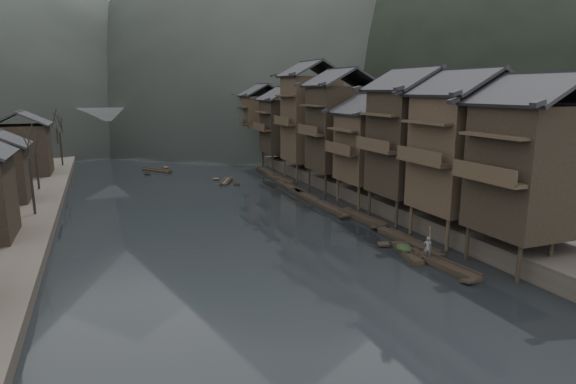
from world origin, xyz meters
name	(u,v)px	position (x,y,z in m)	size (l,w,h in m)	color
water	(262,259)	(0.00, 0.00, 0.00)	(300.00, 300.00, 0.00)	black
right_bank	(379,157)	(35.00, 40.00, 0.90)	(40.00, 200.00, 1.80)	#2D2823
stilt_houses	(348,120)	(17.28, 19.17, 8.95)	(9.00, 67.60, 16.64)	black
bare_trees	(34,148)	(-17.00, 22.07, 6.66)	(3.96, 74.35, 7.91)	black
moored_sampans	(321,201)	(11.98, 15.02, 0.20)	(2.88, 50.08, 0.47)	black
midriver_boats	(183,169)	(1.22, 43.87, 0.20)	(11.41, 30.68, 0.45)	black
stone_bridge	(153,126)	(0.00, 72.00, 5.11)	(40.00, 6.00, 9.00)	#4C4C4F
hero_sampan	(407,252)	(10.73, -3.05, 0.20)	(2.43, 5.32, 0.44)	black
cargo_heap	(405,244)	(10.66, -2.81, 0.79)	(1.16, 1.52, 0.70)	black
boatman	(428,244)	(11.26, -4.82, 1.29)	(0.62, 0.41, 1.70)	#4C4D4F
bamboo_pole	(432,211)	(11.46, -4.82, 3.82)	(0.06, 0.06, 4.14)	#8C7A51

